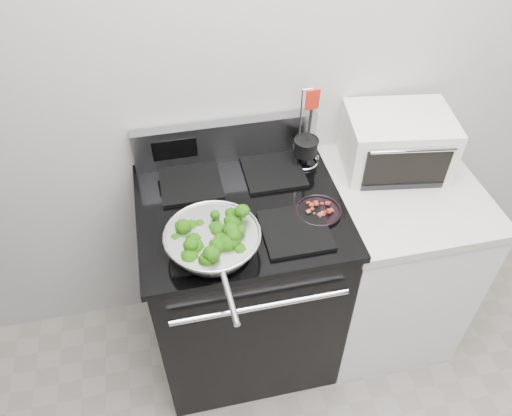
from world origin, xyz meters
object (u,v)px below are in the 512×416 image
object	(u,v)px
skillet	(213,240)
toaster_oven	(397,142)
bacon_plate	(319,209)
gas_range	(243,280)
utensil_holder	(306,150)

from	to	relation	value
skillet	toaster_oven	xyz separation A→B (m)	(0.82, 0.35, 0.04)
skillet	bacon_plate	bearing A→B (deg)	11.45
gas_range	skillet	size ratio (longest dim) A/B	2.11
gas_range	utensil_holder	distance (m)	0.65
toaster_oven	skillet	bearing A→B (deg)	-148.44
skillet	toaster_oven	size ratio (longest dim) A/B	1.16
skillet	bacon_plate	distance (m)	0.43
utensil_holder	toaster_oven	bearing A→B (deg)	-10.89
gas_range	toaster_oven	distance (m)	0.89
utensil_holder	toaster_oven	xyz separation A→B (m)	(0.37, -0.05, 0.03)
skillet	toaster_oven	distance (m)	0.89
bacon_plate	utensil_holder	xyz separation A→B (m)	(0.03, 0.30, 0.05)
gas_range	utensil_holder	world-z (taller)	utensil_holder
bacon_plate	toaster_oven	xyz separation A→B (m)	(0.40, 0.24, 0.07)
skillet	toaster_oven	bearing A→B (deg)	20.22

